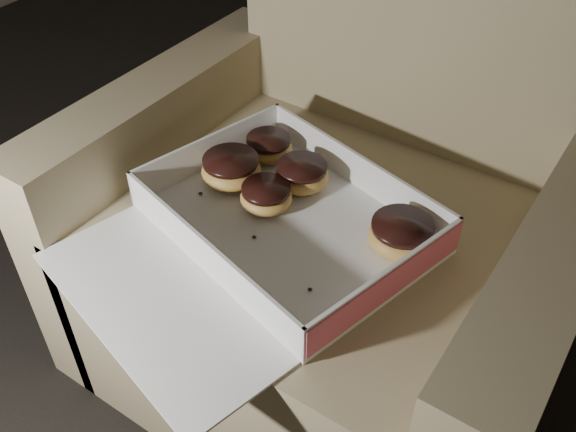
# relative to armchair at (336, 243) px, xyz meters

# --- Properties ---
(armchair) EXTENTS (0.87, 0.74, 0.91)m
(armchair) POSITION_rel_armchair_xyz_m (0.00, 0.00, 0.00)
(armchair) COLOR tan
(armchair) RESTS_ON floor
(bakery_box) EXTENTS (0.56, 0.62, 0.07)m
(bakery_box) POSITION_rel_armchair_xyz_m (-0.03, -0.17, 0.14)
(bakery_box) COLOR white
(bakery_box) RESTS_ON armchair
(donut_a) EXTENTS (0.09, 0.09, 0.04)m
(donut_a) POSITION_rel_armchair_xyz_m (-0.16, 0.01, 0.15)
(donut_a) COLOR gold
(donut_a) RESTS_ON bakery_box
(donut_b) EXTENTS (0.09, 0.09, 0.04)m
(donut_b) POSITION_rel_armchair_xyz_m (-0.08, -0.11, 0.15)
(donut_b) COLOR gold
(donut_b) RESTS_ON bakery_box
(donut_c) EXTENTS (0.11, 0.11, 0.05)m
(donut_c) POSITION_rel_armchair_xyz_m (0.16, -0.07, 0.16)
(donut_c) COLOR gold
(donut_c) RESTS_ON bakery_box
(donut_d) EXTENTS (0.11, 0.11, 0.05)m
(donut_d) POSITION_rel_armchair_xyz_m (-0.17, -0.09, 0.16)
(donut_d) COLOR gold
(donut_d) RESTS_ON bakery_box
(donut_e) EXTENTS (0.10, 0.10, 0.05)m
(donut_e) POSITION_rel_armchair_xyz_m (-0.06, -0.03, 0.15)
(donut_e) COLOR gold
(donut_e) RESTS_ON bakery_box
(crumb_a) EXTENTS (0.01, 0.01, 0.00)m
(crumb_a) POSITION_rel_armchair_xyz_m (-0.21, -0.23, 0.13)
(crumb_a) COLOR black
(crumb_a) RESTS_ON bakery_box
(crumb_b) EXTENTS (0.01, 0.01, 0.00)m
(crumb_b) POSITION_rel_armchair_xyz_m (0.08, -0.23, 0.13)
(crumb_b) COLOR black
(crumb_b) RESTS_ON bakery_box
(crumb_c) EXTENTS (0.01, 0.01, 0.00)m
(crumb_c) POSITION_rel_armchair_xyz_m (-0.05, -0.18, 0.13)
(crumb_c) COLOR black
(crumb_c) RESTS_ON bakery_box
(crumb_d) EXTENTS (0.01, 0.01, 0.00)m
(crumb_d) POSITION_rel_armchair_xyz_m (-0.20, -0.15, 0.13)
(crumb_d) COLOR black
(crumb_d) RESTS_ON bakery_box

